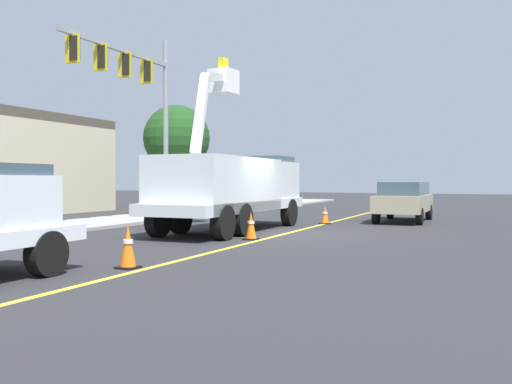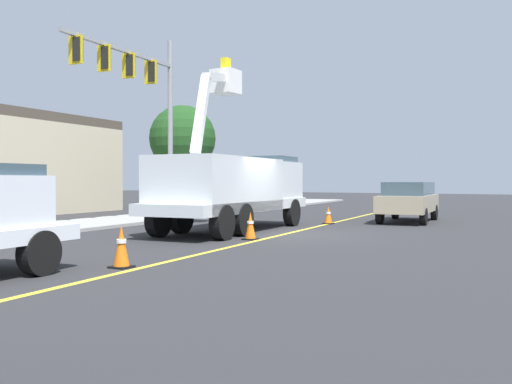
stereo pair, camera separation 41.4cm
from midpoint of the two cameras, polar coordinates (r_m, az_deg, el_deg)
name	(u,v)px [view 1 (the left image)]	position (r m, az deg, el deg)	size (l,w,h in m)	color
ground	(283,234)	(18.20, 2.15, -4.36)	(120.00, 120.00, 0.00)	#2D2D30
sidewalk_far_side	(80,224)	(22.60, -18.04, -3.18)	(60.00, 3.60, 0.12)	#9E9E99
lane_centre_stripe	(283,234)	(18.19, 2.15, -4.35)	(50.00, 0.16, 0.01)	yellow
utility_bucket_truck	(232,185)	(19.51, -3.05, 0.72)	(8.36, 3.14, 6.39)	silver
passing_minivan	(404,199)	(24.56, 14.46, -0.68)	(4.92, 2.24, 1.69)	tan
traffic_cone_mid_front	(128,247)	(11.50, -13.99, -5.48)	(0.40, 0.40, 0.87)	black
traffic_cone_mid_rear	(251,226)	(16.53, -1.23, -3.50)	(0.40, 0.40, 0.83)	black
traffic_cone_trailing	(325,215)	(22.71, 6.57, -2.38)	(0.40, 0.40, 0.71)	black
traffic_signal_mast	(136,87)	(23.93, -12.70, 10.41)	(6.83, 0.89, 8.08)	gray
street_tree_right	(177,139)	(30.57, -8.52, 5.43)	(3.60, 3.60, 5.84)	brown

